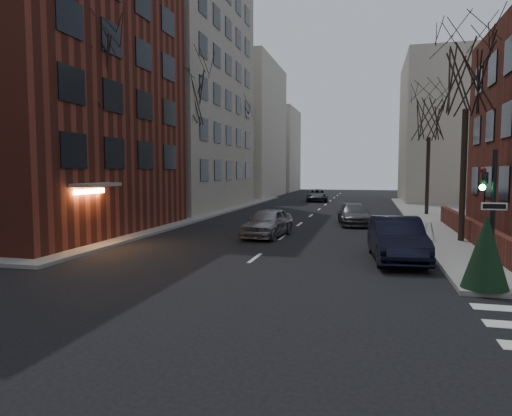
{
  "coord_description": "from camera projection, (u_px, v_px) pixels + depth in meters",
  "views": [
    {
      "loc": [
        4.47,
        -5.68,
        3.54
      ],
      "look_at": [
        -0.08,
        12.49,
        2.0
      ],
      "focal_mm": 32.0,
      "sensor_mm": 36.0,
      "label": 1
    }
  ],
  "objects": [
    {
      "name": "ground",
      "position": [
        60.0,
        406.0,
        6.86
      ],
      "size": [
        160.0,
        160.0,
        0.0
      ],
      "primitive_type": "plane",
      "color": "black",
      "rests_on": "ground"
    },
    {
      "name": "sidewalk_far_left",
      "position": [
        3.0,
        207.0,
        42.87
      ],
      "size": [
        44.0,
        44.0,
        0.15
      ],
      "primitive_type": "cube",
      "color": "gray",
      "rests_on": "ground"
    },
    {
      "name": "building_left_brick",
      "position": [
        9.0,
        74.0,
        25.82
      ],
      "size": [
        15.0,
        15.0,
        18.0
      ],
      "primitive_type": "cube",
      "color": "maroon",
      "rests_on": "ground"
    },
    {
      "name": "building_left_tan",
      "position": [
        137.0,
        59.0,
        42.69
      ],
      "size": [
        18.0,
        18.0,
        28.0
      ],
      "primitive_type": "cube",
      "color": "#9F9284",
      "rests_on": "ground"
    },
    {
      "name": "low_wall_right",
      "position": [
        468.0,
        228.0,
        22.93
      ],
      "size": [
        0.35,
        16.0,
        1.0
      ],
      "primitive_type": "cube",
      "color": "#5C251A",
      "rests_on": "sidewalk_far_right"
    },
    {
      "name": "building_distant_la",
      "position": [
        226.0,
        131.0,
        62.92
      ],
      "size": [
        14.0,
        16.0,
        18.0
      ],
      "primitive_type": "cube",
      "color": "#B5A999",
      "rests_on": "ground"
    },
    {
      "name": "building_distant_ra",
      "position": [
        468.0,
        130.0,
        50.91
      ],
      "size": [
        14.0,
        14.0,
        16.0
      ],
      "primitive_type": "cube",
      "color": "#B5A999",
      "rests_on": "ground"
    },
    {
      "name": "building_distant_lb",
      "position": [
        267.0,
        150.0,
        79.04
      ],
      "size": [
        10.0,
        12.0,
        14.0
      ],
      "primitive_type": "cube",
      "color": "#B5A999",
      "rests_on": "ground"
    },
    {
      "name": "traffic_signal",
      "position": [
        490.0,
        226.0,
        13.48
      ],
      "size": [
        0.76,
        0.44,
        4.0
      ],
      "color": "black",
      "rests_on": "sidewalk_far_right"
    },
    {
      "name": "tree_left_a",
      "position": [
        87.0,
        67.0,
        21.83
      ],
      "size": [
        4.18,
        4.18,
        10.26
      ],
      "color": "#2D231C",
      "rests_on": "sidewalk_far_left"
    },
    {
      "name": "tree_left_b",
      "position": [
        185.0,
        97.0,
        33.39
      ],
      "size": [
        4.4,
        4.4,
        10.8
      ],
      "color": "#2D231C",
      "rests_on": "sidewalk_far_left"
    },
    {
      "name": "tree_left_c",
      "position": [
        239.0,
        127.0,
        47.0
      ],
      "size": [
        3.96,
        3.96,
        9.72
      ],
      "color": "#2D231C",
      "rests_on": "sidewalk_far_left"
    },
    {
      "name": "tree_right_a",
      "position": [
        467.0,
        75.0,
        21.47
      ],
      "size": [
        3.96,
        3.96,
        9.72
      ],
      "color": "#2D231C",
      "rests_on": "sidewalk_far_right"
    },
    {
      "name": "tree_right_b",
      "position": [
        429.0,
        118.0,
        35.04
      ],
      "size": [
        3.74,
        3.74,
        9.18
      ],
      "color": "#2D231C",
      "rests_on": "sidewalk_far_right"
    },
    {
      "name": "streetlamp_near",
      "position": [
        171.0,
        160.0,
        29.76
      ],
      "size": [
        0.36,
        0.36,
        6.28
      ],
      "color": "black",
      "rests_on": "sidewalk_far_left"
    },
    {
      "name": "streetlamp_far",
      "position": [
        249.0,
        164.0,
        49.1
      ],
      "size": [
        0.36,
        0.36,
        6.28
      ],
      "color": "black",
      "rests_on": "sidewalk_far_left"
    },
    {
      "name": "parked_sedan",
      "position": [
        397.0,
        239.0,
        17.9
      ],
      "size": [
        2.3,
        5.35,
        1.71
      ],
      "primitive_type": "imported",
      "rotation": [
        0.0,
        0.0,
        0.1
      ],
      "color": "black",
      "rests_on": "ground"
    },
    {
      "name": "car_lane_silver",
      "position": [
        268.0,
        222.0,
        24.34
      ],
      "size": [
        2.34,
        4.7,
        1.54
      ],
      "primitive_type": "imported",
      "rotation": [
        0.0,
        0.0,
        -0.12
      ],
      "color": "gray",
      "rests_on": "ground"
    },
    {
      "name": "car_lane_gray",
      "position": [
        354.0,
        214.0,
        29.76
      ],
      "size": [
        2.52,
        4.89,
        1.36
      ],
      "primitive_type": "imported",
      "rotation": [
        0.0,
        0.0,
        0.14
      ],
      "color": "#46454B",
      "rests_on": "ground"
    },
    {
      "name": "car_lane_far",
      "position": [
        317.0,
        195.0,
        52.33
      ],
      "size": [
        2.87,
        5.28,
        1.4
      ],
      "primitive_type": "imported",
      "rotation": [
        0.0,
        0.0,
        0.11
      ],
      "color": "#3F4044",
      "rests_on": "ground"
    },
    {
      "name": "sandwich_board",
      "position": [
        429.0,
        231.0,
        22.3
      ],
      "size": [
        0.41,
        0.56,
        0.88
      ],
      "primitive_type": "cube",
      "rotation": [
        0.0,
        0.0,
        0.03
      ],
      "color": "silver",
      "rests_on": "sidewalk_far_right"
    },
    {
      "name": "evergreen_shrub",
      "position": [
        486.0,
        251.0,
        13.1
      ],
      "size": [
        1.45,
        1.45,
        2.16
      ],
      "primitive_type": "cone",
      "rotation": [
        0.0,
        0.0,
        0.13
      ],
      "color": "black",
      "rests_on": "sidewalk_far_right"
    }
  ]
}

